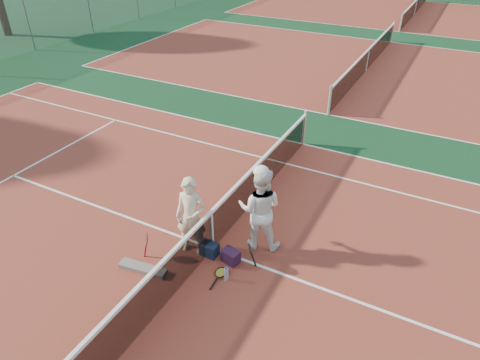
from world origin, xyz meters
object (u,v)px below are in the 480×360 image
Objects in this scene: racket_red at (148,245)px; net_main at (212,230)px; player_b at (260,209)px; water_bottle at (226,274)px; racket_spare at (221,273)px; sports_bag_purple at (231,256)px; sports_bag_navy at (209,249)px; racket_black_held at (250,256)px; player_a at (191,217)px.

net_main is at bearing -2.62° from racket_red.
player_b is 1.51m from water_bottle.
net_main is 5.71× the size of player_b.
net_main is 18.28× the size of racket_spare.
water_bottle is (0.17, -0.49, 0.00)m from sports_bag_purple.
sports_bag_navy is at bearing -177.45° from sports_bag_purple.
racket_black_held is (2.03, 0.71, -0.00)m from racket_red.
net_main reaches higher than water_bottle.
racket_black_held is 1.95× the size of water_bottle.
racket_spare is at bearing 60.49° from player_b.
sports_bag_purple is 0.52m from water_bottle.
player_a is at bearing 157.08° from water_bottle.
sports_bag_purple is (0.51, 0.02, -0.00)m from sports_bag_navy.
water_bottle is (1.79, 0.16, -0.15)m from racket_red.
player_a is 5.98× the size of water_bottle.
racket_red reaches higher than sports_bag_purple.
net_main is 30.58× the size of sports_bag_purple.
sports_bag_navy is 0.83m from water_bottle.
sports_bag_navy is (0.38, 0.02, -0.75)m from player_a.
player_b is at bearing 36.51° from net_main.
sports_bag_purple is (0.54, -0.17, -0.36)m from net_main.
player_a is at bearing 63.99° from racket_spare.
player_b is at bearing 45.39° from sports_bag_navy.
racket_black_held is at bearing -45.36° from racket_spare.
racket_red is 2.16m from racket_black_held.
water_bottle is (1.06, -0.45, -0.75)m from player_a.
racket_red is at bearing -142.57° from net_main.
racket_black_held is at bearing -6.48° from net_main.
water_bottle is at bearing -118.63° from racket_spare.
racket_spare is (1.61, 0.24, -0.26)m from racket_red.
racket_black_held reaches higher than racket_spare.
sports_bag_navy is at bearing -28.52° from racket_black_held.
racket_black_held is (0.96, -0.11, -0.22)m from net_main.
player_a is at bearing 18.93° from player_b.
racket_red is at bearing -153.56° from player_a.
racket_black_held is 1.63× the size of sports_bag_purple.
sports_bag_purple is at bearing 2.55° from sports_bag_navy.
racket_black_held is 0.68m from racket_spare.
racket_red is 1.98× the size of water_bottle.
sports_bag_purple is at bearing -25.53° from racket_black_held.
racket_spare is at bearing -31.43° from racket_red.
player_a is 2.98× the size of racket_spare.
sports_bag_purple is at bearing -17.98° from racket_red.
racket_black_held is 0.98× the size of racket_spare.
racket_red is 1.65× the size of sports_bag_purple.
racket_spare is (0.54, -0.58, -0.48)m from net_main.
racket_black_held is at bearing -9.19° from player_a.
racket_red is at bearing 20.98° from player_b.
player_b is 0.99m from racket_black_held.
racket_black_held is at bearing 66.08° from water_bottle.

